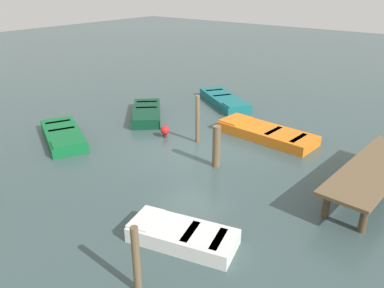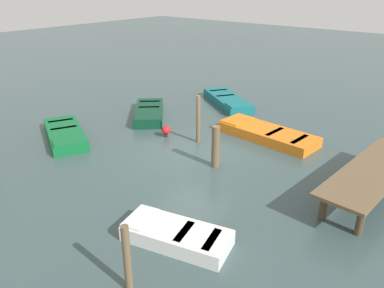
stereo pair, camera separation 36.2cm
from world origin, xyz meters
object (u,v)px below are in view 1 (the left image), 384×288
object	(u,v)px
rowboat_orange	(266,133)
rowboat_green	(63,136)
mooring_piling_center	(136,260)
rowboat_white	(182,235)
mooring_piling_mid_right	(198,119)
rowboat_teal	(224,100)
dock_segment	(374,170)
rowboat_dark_green	(146,113)
marker_buoy	(165,131)
mooring_piling_far_left	(216,147)

from	to	relation	value
rowboat_orange	rowboat_green	distance (m)	8.27
rowboat_orange	mooring_piling_center	distance (m)	9.37
rowboat_white	mooring_piling_mid_right	world-z (taller)	mooring_piling_mid_right
rowboat_green	rowboat_teal	bearing A→B (deg)	98.55
rowboat_orange	mooring_piling_center	bearing A→B (deg)	105.95
dock_segment	rowboat_white	size ratio (longest dim) A/B	1.84
dock_segment	mooring_piling_mid_right	xyz separation A→B (m)	(0.06, -6.57, 0.14)
rowboat_dark_green	rowboat_white	bearing A→B (deg)	6.71
rowboat_dark_green	rowboat_green	size ratio (longest dim) A/B	0.90
rowboat_teal	marker_buoy	distance (m)	5.30
rowboat_dark_green	mooring_piling_center	bearing A→B (deg)	0.45
rowboat_white	rowboat_green	bearing A→B (deg)	-29.13
rowboat_green	mooring_piling_far_left	distance (m)	6.49
rowboat_dark_green	mooring_piling_far_left	world-z (taller)	mooring_piling_far_left
marker_buoy	mooring_piling_mid_right	bearing A→B (deg)	107.27
rowboat_green	dock_segment	bearing A→B (deg)	42.18
rowboat_teal	rowboat_green	xyz separation A→B (m)	(8.07, -2.46, 0.00)
mooring_piling_mid_right	marker_buoy	distance (m)	1.58
rowboat_green	mooring_piling_far_left	bearing A→B (deg)	42.85
rowboat_teal	rowboat_white	bearing A→B (deg)	-28.99
rowboat_dark_green	marker_buoy	distance (m)	2.66
mooring_piling_center	marker_buoy	bearing A→B (deg)	-142.11
rowboat_orange	marker_buoy	xyz separation A→B (m)	(2.53, -3.31, 0.07)
rowboat_white	marker_buoy	size ratio (longest dim) A/B	5.96
dock_segment	rowboat_green	bearing A→B (deg)	-69.45
mooring_piling_mid_right	marker_buoy	xyz separation A→B (m)	(0.42, -1.36, -0.68)
rowboat_white	rowboat_green	world-z (taller)	same
dock_segment	rowboat_white	bearing A→B (deg)	-25.92
rowboat_orange	mooring_piling_far_left	xyz separation A→B (m)	(3.40, -0.14, 0.54)
dock_segment	mooring_piling_mid_right	distance (m)	6.57
dock_segment	rowboat_dark_green	bearing A→B (deg)	-90.67
dock_segment	rowboat_teal	distance (m)	9.76
rowboat_teal	rowboat_green	bearing A→B (deg)	-74.21
mooring_piling_far_left	mooring_piling_mid_right	bearing A→B (deg)	-125.69
dock_segment	marker_buoy	world-z (taller)	dock_segment
mooring_piling_far_left	marker_buoy	xyz separation A→B (m)	(-0.87, -3.17, -0.47)
dock_segment	rowboat_green	size ratio (longest dim) A/B	1.42
dock_segment	rowboat_orange	bearing A→B (deg)	-110.03
dock_segment	rowboat_orange	distance (m)	5.10
rowboat_dark_green	rowboat_teal	bearing A→B (deg)	113.03
rowboat_teal	rowboat_dark_green	distance (m)	4.36
rowboat_green	marker_buoy	bearing A→B (deg)	68.45
rowboat_white	rowboat_teal	bearing A→B (deg)	-76.37
rowboat_orange	marker_buoy	distance (m)	4.16
mooring_piling_mid_right	mooring_piling_far_left	distance (m)	2.23
mooring_piling_mid_right	rowboat_green	bearing A→B (deg)	-53.58
rowboat_teal	rowboat_orange	xyz separation A→B (m)	(2.74, 3.86, -0.00)
mooring_piling_mid_right	marker_buoy	bearing A→B (deg)	-72.73
rowboat_orange	rowboat_green	world-z (taller)	same
mooring_piling_mid_right	mooring_piling_far_left	xyz separation A→B (m)	(1.30, 1.80, -0.21)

